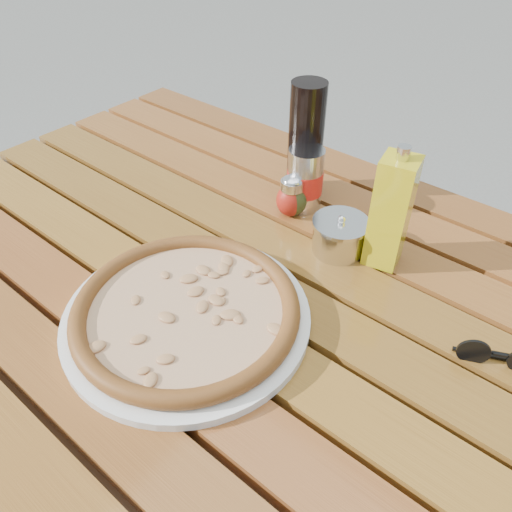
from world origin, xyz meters
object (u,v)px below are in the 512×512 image
Objects in this scene: pizza at (186,309)px; olive_oil_cruet at (391,212)px; table at (249,309)px; dark_bottle at (306,140)px; sunglasses at (498,356)px; soda_can at (305,180)px; oregano_shaker at (293,196)px; pepper_shaker at (291,196)px; plate at (187,317)px; parmesan_tin at (340,235)px.

pizza is 0.35m from olive_oil_cruet.
table is 3.34× the size of pizza.
dark_bottle is (-0.08, 0.26, 0.19)m from table.
sunglasses reaches higher than pizza.
soda_can reaches higher than table.
oregano_shaker is at bearing -67.84° from dark_bottle.
sunglasses is (0.42, -0.10, -0.02)m from pepper_shaker.
olive_oil_cruet is 1.98× the size of sunglasses.
oregano_shaker is 0.43m from sunglasses.
oregano_shaker is 0.78× the size of sunglasses.
table is 3.89× the size of plate.
sunglasses is (0.38, 0.21, -0.01)m from pizza.
pepper_shaker reaches higher than plate.
parmesan_tin is at bearing -14.61° from pepper_shaker.
oregano_shaker is 0.37× the size of dark_bottle.
olive_oil_cruet is (0.19, -0.05, 0.04)m from soda_can.
oregano_shaker is 0.11m from dark_bottle.
sunglasses is at bearing -18.66° from soda_can.
olive_oil_cruet is at bearing 63.58° from pizza.
plate is 0.43m from sunglasses.
table is 11.67× the size of soda_can.
soda_can is at bearing 96.79° from pizza.
olive_oil_cruet is (0.23, -0.09, -0.01)m from dark_bottle.
plate is at bearing -175.82° from sunglasses.
plate is 0.41m from dark_bottle.
dark_bottle reaches higher than plate.
dark_bottle is 1.83× the size of soda_can.
table is 10.98× the size of parmesan_tin.
olive_oil_cruet is (0.20, -0.01, 0.06)m from oregano_shaker.
oregano_shaker is (-0.04, 0.32, 0.03)m from plate.
soda_can is 0.14m from parmesan_tin.
table is 17.07× the size of pepper_shaker.
soda_can is at bearing 86.62° from oregano_shaker.
pizza is 5.12× the size of oregano_shaker.
parmesan_tin is at bearing -16.19° from oregano_shaker.
dark_bottle is at bearing 100.80° from plate.
dark_bottle is 0.21m from parmesan_tin.
oregano_shaker is at bearing 105.10° from table.
olive_oil_cruet reaches higher than pizza.
pizza is 0.32m from pepper_shaker.
pizza is 1.91× the size of dark_bottle.
soda_can reaches higher than pepper_shaker.
olive_oil_cruet is 0.10m from parmesan_tin.
plate is at bearing -106.12° from parmesan_tin.
sunglasses is at bearing -22.34° from dark_bottle.
dark_bottle is (-0.03, 0.08, 0.07)m from pepper_shaker.
oregano_shaker is 0.04m from soda_can.
pepper_shaker is at bearing 98.31° from pizza.
parmesan_tin reaches higher than table.
soda_can is 1.13× the size of sunglasses.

